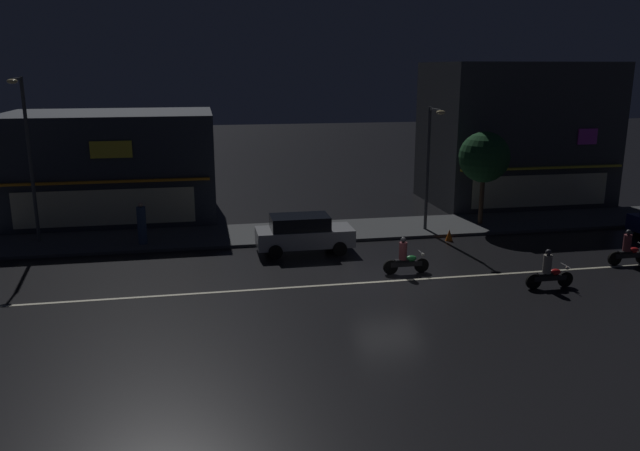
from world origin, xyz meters
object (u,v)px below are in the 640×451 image
Objects in this scene: motorcycle_following at (405,258)px; parked_car_trailing at (303,233)px; pedestrian_on_sidewalk at (142,225)px; motorcycle_lead at (628,250)px; streetlamp_mid at (430,157)px; motorcycle_trailing_far at (549,272)px; streetlamp_west at (28,148)px; traffic_cone at (449,235)px.

parked_car_trailing is at bearing 132.97° from motorcycle_following.
pedestrian_on_sidewalk reaches higher than motorcycle_following.
motorcycle_following is at bearing 132.56° from parked_car_trailing.
pedestrian_on_sidewalk reaches higher than motorcycle_lead.
motorcycle_trailing_far is (1.62, -8.59, -3.16)m from streetlamp_mid.
streetlamp_west is 22.76m from motorcycle_trailing_far.
motorcycle_trailing_far is at bearing 56.81° from pedestrian_on_sidewalk.
motorcycle_lead is (6.43, -6.57, -3.16)m from streetlamp_mid.
motorcycle_lead is 3.45× the size of traffic_cone.
streetlamp_west is 6.05m from pedestrian_on_sidewalk.
streetlamp_west is 1.75× the size of parked_car_trailing.
streetlamp_west is at bearing 155.67° from motorcycle_following.
motorcycle_trailing_far is (-4.81, -2.03, 0.00)m from motorcycle_lead.
motorcycle_trailing_far is (8.23, -6.46, -0.24)m from parked_car_trailing.
streetlamp_mid reaches higher than pedestrian_on_sidewalk.
traffic_cone is at bearing -86.59° from motorcycle_trailing_far.
streetlamp_mid is at bearing -84.77° from motorcycle_trailing_far.
streetlamp_west is 19.77m from traffic_cone.
pedestrian_on_sidewalk is at bearing -12.83° from streetlamp_west.
streetlamp_mid reaches higher than parked_car_trailing.
pedestrian_on_sidewalk is at bearing 150.91° from motorcycle_following.
streetlamp_west is 13.66× the size of traffic_cone.
motorcycle_following is at bearing -34.70° from motorcycle_trailing_far.
motorcycle_following is (-3.11, -5.94, -3.16)m from streetlamp_mid.
streetlamp_mid is at bearing 132.14° from motorcycle_lead.
streetlamp_mid is 9.29m from motorcycle_trailing_far.
parked_car_trailing is at bearing -162.17° from streetlamp_mid.
motorcycle_trailing_far reaches higher than traffic_cone.
streetlamp_mid is 9.72m from motorcycle_lead.
parked_car_trailing is 7.19m from traffic_cone.
parked_car_trailing is (-6.61, -2.13, -2.92)m from streetlamp_mid.
streetlamp_mid is (18.56, -1.18, -0.76)m from streetlamp_west.
motorcycle_following and motorcycle_trailing_far have the same top height.
streetlamp_mid is 7.54m from parked_car_trailing.
motorcycle_lead is 1.00× the size of motorcycle_trailing_far.
parked_car_trailing reaches higher than motorcycle_trailing_far.
parked_car_trailing is at bearing 69.05° from pedestrian_on_sidewalk.
streetlamp_west is 3.96× the size of motorcycle_following.
streetlamp_west is at bearing 176.37° from streetlamp_mid.
streetlamp_mid is 1.41× the size of parked_car_trailing.
parked_car_trailing is 10.47m from motorcycle_trailing_far.
motorcycle_trailing_far is 3.45× the size of traffic_cone.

